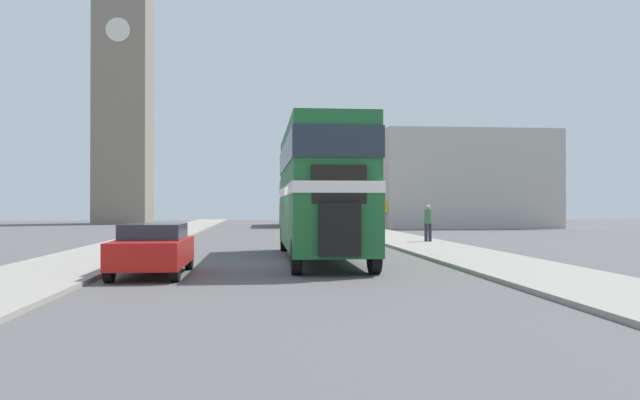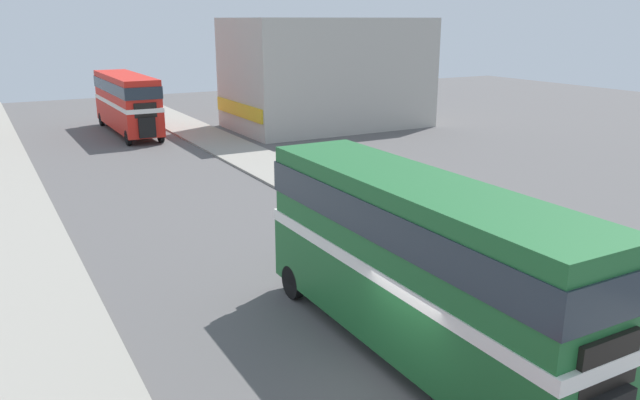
{
  "view_description": "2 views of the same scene",
  "coord_description": "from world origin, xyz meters",
  "px_view_note": "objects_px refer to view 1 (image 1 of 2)",
  "views": [
    {
      "loc": [
        -0.84,
        -20.46,
        1.93
      ],
      "look_at": [
        1.24,
        1.2,
        2.1
      ],
      "focal_mm": 35.0,
      "sensor_mm": 36.0,
      "label": 1
    },
    {
      "loc": [
        -7.55,
        -9.84,
        8.09
      ],
      "look_at": [
        1.24,
        5.91,
        2.83
      ],
      "focal_mm": 35.0,
      "sensor_mm": 36.0,
      "label": 2
    }
  ],
  "objects_px": {
    "car_parked_near": "(153,248)",
    "pedestrian_walking": "(428,221)",
    "bus_distant": "(295,199)",
    "church_tower": "(124,51)",
    "double_decker_bus": "(320,184)"
  },
  "relations": [
    {
      "from": "car_parked_near",
      "to": "pedestrian_walking",
      "type": "distance_m",
      "value": 17.05
    },
    {
      "from": "double_decker_bus",
      "to": "car_parked_near",
      "type": "distance_m",
      "value": 6.84
    },
    {
      "from": "double_decker_bus",
      "to": "church_tower",
      "type": "relative_size",
      "value": 0.31
    },
    {
      "from": "double_decker_bus",
      "to": "car_parked_near",
      "type": "xyz_separation_m",
      "value": [
        -4.99,
        -4.26,
        -1.92
      ]
    },
    {
      "from": "double_decker_bus",
      "to": "church_tower",
      "type": "bearing_deg",
      "value": 110.01
    },
    {
      "from": "double_decker_bus",
      "to": "pedestrian_walking",
      "type": "relative_size",
      "value": 5.98
    },
    {
      "from": "church_tower",
      "to": "bus_distant",
      "type": "bearing_deg",
      "value": -27.5
    },
    {
      "from": "bus_distant",
      "to": "car_parked_near",
      "type": "height_order",
      "value": "bus_distant"
    },
    {
      "from": "car_parked_near",
      "to": "pedestrian_walking",
      "type": "relative_size",
      "value": 2.15
    },
    {
      "from": "pedestrian_walking",
      "to": "church_tower",
      "type": "relative_size",
      "value": 0.05
    },
    {
      "from": "car_parked_near",
      "to": "church_tower",
      "type": "xyz_separation_m",
      "value": [
        -11.17,
        48.63,
        17.1
      ]
    },
    {
      "from": "double_decker_bus",
      "to": "pedestrian_walking",
      "type": "height_order",
      "value": "double_decker_bus"
    },
    {
      "from": "bus_distant",
      "to": "pedestrian_walking",
      "type": "bearing_deg",
      "value": -79.13
    },
    {
      "from": "bus_distant",
      "to": "church_tower",
      "type": "distance_m",
      "value": 24.73
    },
    {
      "from": "bus_distant",
      "to": "double_decker_bus",
      "type": "bearing_deg",
      "value": -91.71
    }
  ]
}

